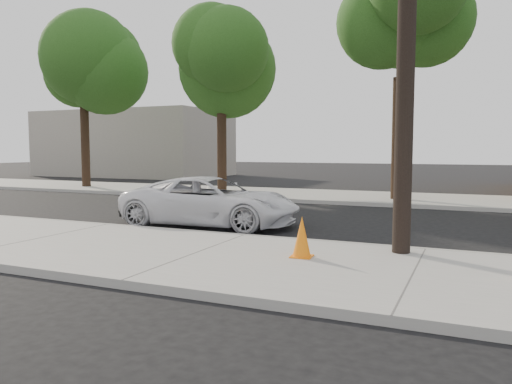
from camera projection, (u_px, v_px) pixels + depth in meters
ground at (278, 228)px, 13.50m from camera, size 120.00×120.00×0.00m
near_sidewalk at (196, 256)px, 9.57m from camera, size 90.00×4.40×0.15m
far_sidewalk at (350, 197)px, 21.24m from camera, size 90.00×5.00×0.15m
curb_near at (245, 238)px, 11.58m from camera, size 90.00×0.12×0.16m
building_far at (135, 144)px, 39.55m from camera, size 14.00×8.00×5.00m
utility_pole at (407, 9)px, 9.18m from camera, size 1.40×0.34×9.00m
tree_a at (84, 63)px, 25.63m from camera, size 4.65×4.50×9.00m
tree_b at (224, 60)px, 22.65m from camera, size 4.34×4.20×8.45m
tree_c at (405, 23)px, 18.97m from camera, size 4.96×4.80×9.55m
police_cruiser at (211, 201)px, 13.78m from camera, size 5.05×2.59×1.36m
traffic_cone at (302, 237)px, 9.15m from camera, size 0.42×0.42×0.75m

